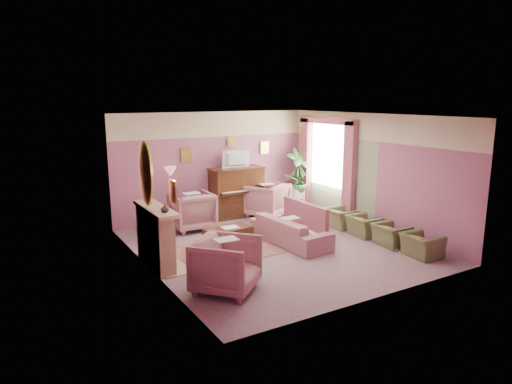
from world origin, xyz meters
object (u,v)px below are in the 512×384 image
piano (237,193)px  sofa (290,225)px  television (237,158)px  olive_chair_c (364,223)px  olive_chair_a (422,242)px  olive_chair_d (341,215)px  floral_armchair_left (192,209)px  coffee_table (228,238)px  side_table (297,197)px  floral_armchair_right (267,198)px  floral_armchair_front (226,262)px  olive_chair_b (391,232)px

piano → sofa: size_ratio=0.69×
television → olive_chair_c: (1.70, -3.04, -1.29)m
piano → olive_chair_a: bearing=-70.3°
olive_chair_d → sofa: bearing=-167.3°
piano → sofa: (-0.11, -2.68, -0.24)m
piano → floral_armchair_left: piano is taller
piano → coffee_table: (-1.43, -2.26, -0.43)m
television → side_table: television is taller
floral_armchair_right → olive_chair_d: (1.03, -1.82, -0.19)m
floral_armchair_right → floral_armchair_front: same height
sofa → olive_chair_b: bearing=-34.3°
floral_armchair_right → floral_armchair_left: bearing=-178.1°
coffee_table → olive_chair_a: size_ratio=1.38×
olive_chair_a → olive_chair_d: 2.46m
olive_chair_b → side_table: (0.19, 3.78, 0.04)m
side_table → television: bearing=177.6°
television → coffee_table: size_ratio=0.80×
sofa → side_table: (2.00, 2.55, -0.06)m
television → sofa: 2.89m
television → olive_chair_a: size_ratio=1.11×
piano → olive_chair_b: (1.70, -3.91, -0.34)m
television → floral_armchair_front: 4.94m
television → olive_chair_b: (1.70, -3.86, -1.29)m
sofa → floral_armchair_left: floral_armchair_left is taller
olive_chair_b → side_table: bearing=87.1°
floral_armchair_front → side_table: size_ratio=1.44×
side_table → olive_chair_c: bearing=-93.7°
piano → olive_chair_b: size_ratio=1.93×
floral_armchair_front → olive_chair_a: floral_armchair_front is taller
olive_chair_a → olive_chair_d: size_ratio=1.00×
olive_chair_b → olive_chair_d: same height
coffee_table → side_table: 3.95m
television → sofa: (-0.11, -2.63, -1.19)m
television → olive_chair_d: size_ratio=1.11×
piano → side_table: piano is taller
piano → olive_chair_d: 2.86m
sofa → coffee_table: bearing=162.5°
coffee_table → olive_chair_d: 3.12m
floral_armchair_right → coffee_table: bearing=-139.2°
floral_armchair_left → piano: bearing=19.1°
sofa → olive_chair_b: (1.81, -1.23, -0.10)m
television → olive_chair_d: 3.08m
olive_chair_c → olive_chair_a: bearing=-90.0°
floral_armchair_left → olive_chair_a: bearing=-52.6°
olive_chair_a → floral_armchair_left: bearing=127.4°
floral_armchair_front → olive_chair_d: floral_armchair_front is taller
olive_chair_a → olive_chair_c: 1.64m
olive_chair_b → coffee_table: bearing=152.2°
sofa → olive_chair_c: size_ratio=2.81×
coffee_table → olive_chair_a: olive_chair_a is taller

